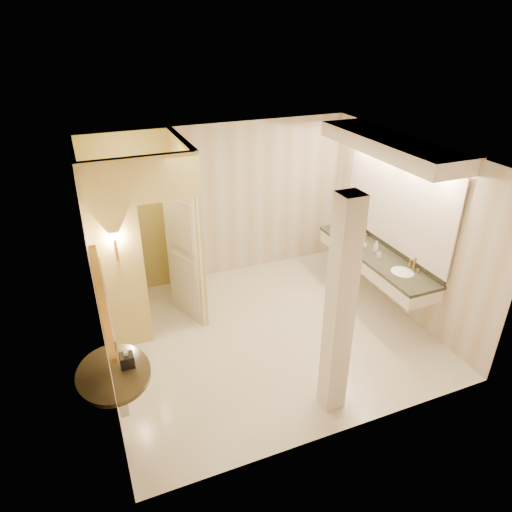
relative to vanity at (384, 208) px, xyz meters
The scene contains 16 objects.
floor 2.57m from the vanity, behind, with size 4.50×4.50×0.00m, color beige.
ceiling 2.26m from the vanity, behind, with size 4.50×4.50×0.00m, color white.
wall_back 2.70m from the vanity, 137.54° to the left, with size 4.50×0.02×2.70m, color beige.
wall_front 2.96m from the vanity, 132.12° to the right, with size 4.50×0.02×2.70m, color beige.
wall_left 4.24m from the vanity, behind, with size 0.02×4.00×2.70m, color beige.
wall_right 0.43m from the vanity, 34.90° to the right, with size 0.02×4.00×2.70m, color beige.
toilet_closet 3.21m from the vanity, 165.88° to the left, with size 1.50×1.55×2.70m.
wall_sconce 3.91m from the vanity, behind, with size 0.14×0.14×0.42m.
vanity is the anchor object (origin of this frame).
console_shelf 4.38m from the vanity, 163.37° to the right, with size 0.96×0.96×1.93m.
pillar 2.54m from the vanity, 135.86° to the right, with size 0.25×0.25×2.70m, color silver.
tissue_box 4.29m from the vanity, 163.35° to the right, with size 0.14×0.14×0.14m, color black.
toilet 4.27m from the vanity, 157.57° to the left, with size 0.44×0.78×0.79m, color white.
soap_bottle_a 0.72m from the vanity, 120.32° to the right, with size 0.05×0.05×0.12m, color beige.
soap_bottle_b 0.74m from the vanity, 117.01° to the left, with size 0.10×0.10×0.12m, color silver.
soap_bottle_c 0.66m from the vanity, 124.28° to the left, with size 0.07×0.08×0.19m, color #C6B28C.
Camera 1 is at (-2.22, -5.03, 4.18)m, focal length 32.00 mm.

